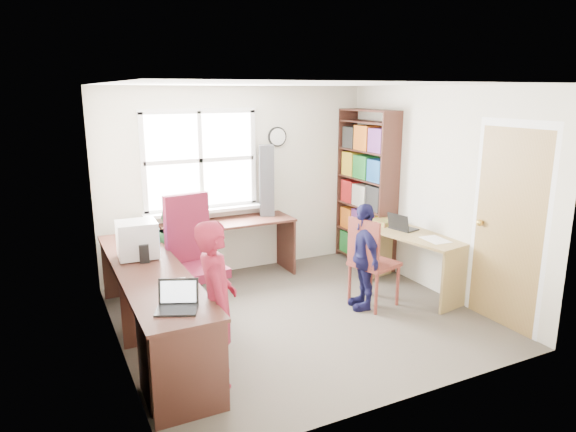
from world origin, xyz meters
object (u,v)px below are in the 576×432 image
object	(u,v)px
swivel_chair	(195,267)
laptop_right	(401,226)
wooden_chair	(370,259)
person_red	(217,303)
potted_plant	(202,211)
person_navy	(364,256)
laptop_left	(177,302)
cd_tower	(267,181)
bookshelf	(366,192)
right_desk	(415,250)
crt_monitor	(137,240)
l_desk	(183,310)
person_green	(175,254)

from	to	relation	value
swivel_chair	laptop_right	xyz separation A→B (m)	(2.48, -0.24, 0.20)
wooden_chair	person_red	size ratio (longest dim) A/B	0.74
potted_plant	person_navy	world-z (taller)	person_navy
laptop_left	cd_tower	distance (m)	3.03
bookshelf	laptop_right	world-z (taller)	bookshelf
right_desk	cd_tower	size ratio (longest dim) A/B	1.44
bookshelf	laptop_left	size ratio (longest dim) A/B	5.56
bookshelf	crt_monitor	xyz separation A→B (m)	(-3.18, -0.73, -0.07)
potted_plant	cd_tower	bearing A→B (deg)	1.25
wooden_chair	person_navy	xyz separation A→B (m)	(-0.07, 0.03, 0.04)
cd_tower	potted_plant	bearing A→B (deg)	-158.88
cd_tower	person_red	bearing A→B (deg)	-102.71
cd_tower	l_desk	bearing A→B (deg)	-112.33
swivel_chair	wooden_chair	bearing A→B (deg)	-26.74
cd_tower	laptop_right	bearing A→B (deg)	-26.61
laptop_left	bookshelf	bearing A→B (deg)	56.85
crt_monitor	person_green	size ratio (longest dim) A/B	0.34
wooden_chair	person_green	xyz separation A→B (m)	(-1.88, 1.05, 0.02)
potted_plant	person_navy	bearing A→B (deg)	-49.57
cd_tower	person_green	size ratio (longest dim) A/B	0.80
bookshelf	wooden_chair	xyz separation A→B (m)	(-0.82, -1.29, -0.45)
right_desk	cd_tower	bearing A→B (deg)	119.84
crt_monitor	cd_tower	size ratio (longest dim) A/B	0.42
cd_tower	person_navy	bearing A→B (deg)	-54.44
crt_monitor	right_desk	bearing A→B (deg)	-5.23
right_desk	laptop_right	xyz separation A→B (m)	(-0.03, 0.23, 0.24)
laptop_left	cd_tower	bearing A→B (deg)	76.34
person_red	cd_tower	bearing A→B (deg)	-19.65
wooden_chair	swivel_chair	bearing A→B (deg)	146.34
right_desk	laptop_right	distance (m)	0.33
l_desk	wooden_chair	world-z (taller)	wooden_chair
right_desk	person_red	size ratio (longest dim) A/B	0.96
potted_plant	person_green	xyz separation A→B (m)	(-0.48, -0.54, -0.33)
laptop_right	crt_monitor	bearing A→B (deg)	73.51
crt_monitor	cd_tower	distance (m)	2.14
potted_plant	person_red	size ratio (longest dim) A/B	0.22
laptop_right	person_red	bearing A→B (deg)	98.80
right_desk	cd_tower	world-z (taller)	cd_tower
cd_tower	person_green	world-z (taller)	cd_tower
laptop_right	person_navy	bearing A→B (deg)	100.30
right_desk	potted_plant	xyz separation A→B (m)	(-2.12, 1.47, 0.38)
laptop_left	person_green	distance (m)	1.91
wooden_chair	person_green	size ratio (longest dim) A/B	0.88
laptop_right	person_navy	distance (m)	0.84
bookshelf	laptop_left	distance (m)	3.78
bookshelf	right_desk	bearing A→B (deg)	-95.00
person_red	wooden_chair	bearing A→B (deg)	-57.77
laptop_left	person_green	size ratio (longest dim) A/B	0.33
bookshelf	wooden_chair	size ratio (longest dim) A/B	2.07
laptop_right	person_green	world-z (taller)	person_green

